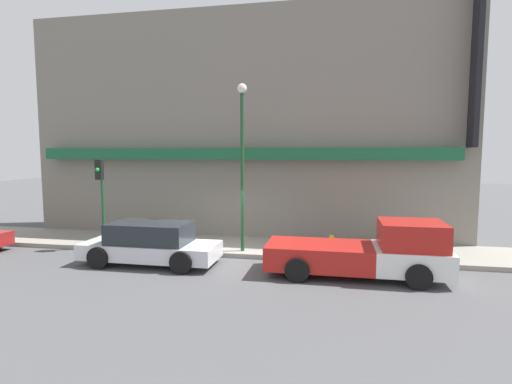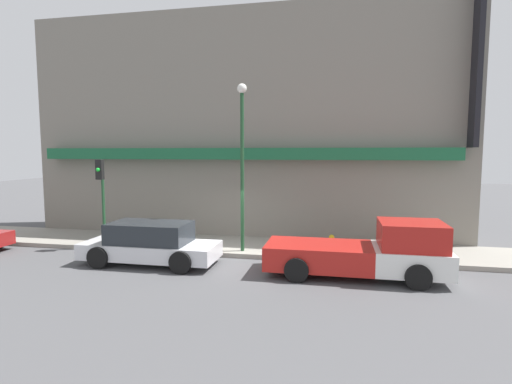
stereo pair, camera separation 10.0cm
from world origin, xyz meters
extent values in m
plane|color=#4C4C4F|center=(0.00, 0.00, 0.00)|extent=(80.00, 80.00, 0.00)
cube|color=gray|center=(0.00, 1.52, 0.09)|extent=(36.00, 3.04, 0.17)
cube|color=gray|center=(0.00, 4.54, 5.10)|extent=(19.80, 3.00, 10.19)
cube|color=#195B38|center=(0.00, 2.74, 3.87)|extent=(18.22, 0.60, 0.50)
cube|color=black|center=(9.40, 2.64, 7.27)|extent=(0.20, 0.80, 6.30)
cube|color=white|center=(6.61, -1.31, 0.62)|extent=(2.25, 1.93, 0.75)
cube|color=#B21E19|center=(6.61, -1.31, 1.40)|extent=(1.91, 1.78, 0.81)
cube|color=#B21E19|center=(3.80, -1.31, 0.62)|extent=(3.37, 1.93, 0.75)
cylinder|color=black|center=(6.66, -0.34, 0.38)|extent=(0.75, 0.22, 0.75)
cylinder|color=black|center=(6.66, -2.27, 0.38)|extent=(0.75, 0.22, 0.75)
cylinder|color=black|center=(3.18, -0.34, 0.38)|extent=(0.75, 0.22, 0.75)
cylinder|color=black|center=(3.18, -2.27, 0.38)|extent=(0.75, 0.22, 0.75)
cube|color=silver|center=(-2.08, -1.31, 0.50)|extent=(4.79, 1.76, 0.55)
cube|color=#23282D|center=(-2.08, -1.31, 1.13)|extent=(2.78, 1.59, 0.71)
cylinder|color=black|center=(-0.60, -0.42, 0.38)|extent=(0.75, 0.22, 0.75)
cylinder|color=black|center=(-0.60, -2.19, 0.38)|extent=(0.75, 0.22, 0.75)
cylinder|color=black|center=(-3.57, -0.42, 0.38)|extent=(0.75, 0.22, 0.75)
cylinder|color=black|center=(-3.57, -2.19, 0.38)|extent=(0.75, 0.22, 0.75)
cylinder|color=yellow|center=(4.17, 0.88, 0.43)|extent=(0.22, 0.22, 0.51)
sphere|color=yellow|center=(4.17, 0.88, 0.76)|extent=(0.21, 0.21, 0.21)
cylinder|color=#1E4728|center=(0.83, 0.49, 3.14)|extent=(0.14, 0.14, 5.92)
sphere|color=silver|center=(0.83, 0.49, 6.28)|extent=(0.36, 0.36, 0.36)
cylinder|color=#1E4728|center=(-4.96, 0.41, 1.91)|extent=(0.12, 0.12, 3.47)
cube|color=black|center=(-4.96, 0.25, 3.25)|extent=(0.28, 0.20, 0.80)
sphere|color=green|center=(-4.96, 0.13, 3.25)|extent=(0.16, 0.16, 0.16)
camera|label=1|loc=(4.23, -14.10, 3.95)|focal=28.00mm
camera|label=2|loc=(4.33, -14.08, 3.95)|focal=28.00mm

